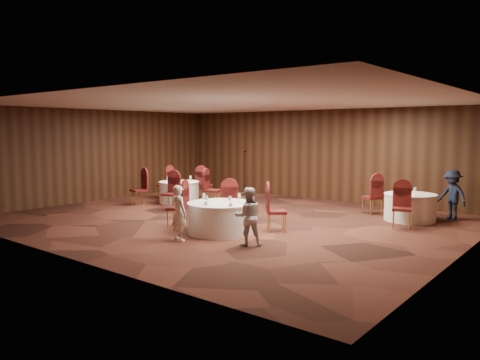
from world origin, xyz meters
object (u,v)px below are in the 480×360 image
Objects in this scene: mic_stand at (244,182)px; man_c at (452,195)px; table_left at (179,192)px; table_right at (410,207)px; woman_b at (248,217)px; table_main at (221,218)px; woman_a at (179,213)px.

mic_stand is 7.58m from man_c.
table_left is 0.98× the size of table_right.
woman_b is at bearing -51.28° from mic_stand.
woman_b is (-1.75, -4.99, 0.25)m from table_right.
man_c is at bearing 44.37° from table_right.
man_c is (3.87, 5.27, 0.32)m from table_main.
man_c reaches higher than woman_b.
table_right is (3.02, 4.43, 0.00)m from table_main.
man_c is (0.86, 0.84, 0.32)m from table_right.
man_c is at bearing -112.04° from woman_a.
table_main is 1.16× the size of man_c.
woman_b is 6.39m from man_c.
table_right is 5.30m from woman_b.
mic_stand is at bearing -157.12° from man_c.
man_c reaches higher than table_right.
woman_a is at bearing -62.90° from mic_stand.
man_c is at bearing 17.93° from table_left.
table_main is at bearing -32.45° from table_left.
man_c is (8.06, 2.61, 0.32)m from table_left.
woman_b is (1.48, 0.61, 0.00)m from woman_a.
table_left is at bearing -166.20° from table_right.
table_main is at bearing -100.73° from man_c.
mic_stand is 1.23× the size of man_c.
woman_b reaches higher than table_right.
woman_a is 7.63m from man_c.
table_left is at bearing -33.63° from woman_a.
man_c is at bearing -158.45° from woman_b.
table_main and table_right have the same top height.
woman_a is at bearing -119.99° from table_right.
table_main is 1.28× the size of woman_a.
woman_a reaches higher than table_left.
table_right is at bearing -109.61° from woman_a.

